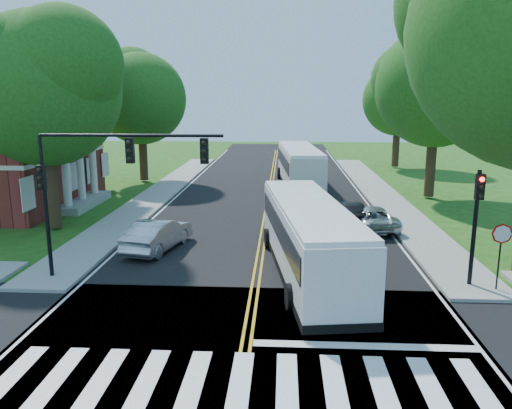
# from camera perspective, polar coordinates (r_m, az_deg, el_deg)

# --- Properties ---
(ground) EXTENTS (140.00, 140.00, 0.00)m
(ground) POSITION_cam_1_polar(r_m,az_deg,el_deg) (13.98, -1.63, -18.60)
(ground) COLOR #184D13
(ground) RESTS_ON ground
(road) EXTENTS (14.00, 96.00, 0.01)m
(road) POSITION_cam_1_polar(r_m,az_deg,el_deg) (30.83, 1.19, -1.23)
(road) COLOR black
(road) RESTS_ON ground
(cross_road) EXTENTS (60.00, 12.00, 0.01)m
(cross_road) POSITION_cam_1_polar(r_m,az_deg,el_deg) (13.98, -1.63, -18.57)
(cross_road) COLOR black
(cross_road) RESTS_ON ground
(center_line) EXTENTS (0.36, 70.00, 0.01)m
(center_line) POSITION_cam_1_polar(r_m,az_deg,el_deg) (34.73, 1.43, 0.31)
(center_line) COLOR gold
(center_line) RESTS_ON road
(edge_line_w) EXTENTS (0.12, 70.00, 0.01)m
(edge_line_w) POSITION_cam_1_polar(r_m,az_deg,el_deg) (35.59, -9.58, 0.43)
(edge_line_w) COLOR silver
(edge_line_w) RESTS_ON road
(edge_line_e) EXTENTS (0.12, 70.00, 0.01)m
(edge_line_e) POSITION_cam_1_polar(r_m,az_deg,el_deg) (35.18, 12.57, 0.17)
(edge_line_e) COLOR silver
(edge_line_e) RESTS_ON road
(crosswalk) EXTENTS (12.60, 3.00, 0.01)m
(crosswalk) POSITION_cam_1_polar(r_m,az_deg,el_deg) (13.55, -1.82, -19.62)
(crosswalk) COLOR silver
(crosswalk) RESTS_ON road
(stop_bar) EXTENTS (6.60, 0.40, 0.01)m
(stop_bar) POSITION_cam_1_polar(r_m,az_deg,el_deg) (15.53, 12.38, -15.50)
(stop_bar) COLOR silver
(stop_bar) RESTS_ON road
(sidewalk_nw) EXTENTS (2.60, 40.00, 0.15)m
(sidewalk_nw) POSITION_cam_1_polar(r_m,az_deg,el_deg) (38.79, -10.77, 1.44)
(sidewalk_nw) COLOR gray
(sidewalk_nw) RESTS_ON ground
(sidewalk_ne) EXTENTS (2.60, 40.00, 0.15)m
(sidewalk_ne) POSITION_cam_1_polar(r_m,az_deg,el_deg) (38.33, 14.08, 1.16)
(sidewalk_ne) COLOR gray
(sidewalk_ne) RESTS_ON ground
(tree_west_near) EXTENTS (8.00, 8.00, 11.40)m
(tree_west_near) POSITION_cam_1_polar(r_m,az_deg,el_deg) (28.85, -23.09, 11.97)
(tree_west_near) COLOR #311F13
(tree_west_near) RESTS_ON ground
(tree_west_far) EXTENTS (7.60, 7.60, 10.67)m
(tree_west_far) POSITION_cam_1_polar(r_m,az_deg,el_deg) (43.67, -13.06, 11.67)
(tree_west_far) COLOR #311F13
(tree_west_far) RESTS_ON ground
(tree_east_mid) EXTENTS (8.40, 8.40, 11.93)m
(tree_east_mid) POSITION_cam_1_polar(r_m,az_deg,el_deg) (37.46, 19.93, 12.55)
(tree_east_mid) COLOR #311F13
(tree_east_mid) RESTS_ON ground
(tree_east_far) EXTENTS (7.20, 7.20, 10.34)m
(tree_east_far) POSITION_cam_1_polar(r_m,az_deg,el_deg) (53.21, 15.99, 11.41)
(tree_east_far) COLOR #311F13
(tree_east_far) RESTS_ON ground
(signal_nw) EXTENTS (7.15, 0.46, 5.66)m
(signal_nw) POSITION_cam_1_polar(r_m,az_deg,el_deg) (19.85, -17.20, 3.60)
(signal_nw) COLOR black
(signal_nw) RESTS_ON ground
(signal_ne) EXTENTS (0.30, 0.46, 4.40)m
(signal_ne) POSITION_cam_1_polar(r_m,az_deg,el_deg) (20.18, 23.89, -0.86)
(signal_ne) COLOR black
(signal_ne) RESTS_ON ground
(stop_sign) EXTENTS (0.76, 0.08, 2.53)m
(stop_sign) POSITION_cam_1_polar(r_m,az_deg,el_deg) (20.28, 26.23, -3.74)
(stop_sign) COLOR black
(stop_sign) RESTS_ON ground
(bus_lead) EXTENTS (4.09, 11.77, 2.98)m
(bus_lead) POSITION_cam_1_polar(r_m,az_deg,el_deg) (20.47, 6.02, -3.67)
(bus_lead) COLOR silver
(bus_lead) RESTS_ON road
(bus_follow) EXTENTS (3.67, 12.47, 3.18)m
(bus_follow) POSITION_cam_1_polar(r_m,az_deg,el_deg) (40.78, 4.98, 4.43)
(bus_follow) COLOR silver
(bus_follow) RESTS_ON road
(hatchback) EXTENTS (2.59, 4.78, 1.50)m
(hatchback) POSITION_cam_1_polar(r_m,az_deg,el_deg) (24.20, -11.15, -3.38)
(hatchback) COLOR #B6B8BD
(hatchback) RESTS_ON road
(suv) EXTENTS (2.75, 4.91, 1.30)m
(suv) POSITION_cam_1_polar(r_m,az_deg,el_deg) (28.23, 12.95, -1.44)
(suv) COLOR silver
(suv) RESTS_ON road
(dark_sedan) EXTENTS (2.12, 4.81, 1.38)m
(dark_sedan) POSITION_cam_1_polar(r_m,az_deg,el_deg) (28.84, 10.92, -0.98)
(dark_sedan) COLOR black
(dark_sedan) RESTS_ON road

